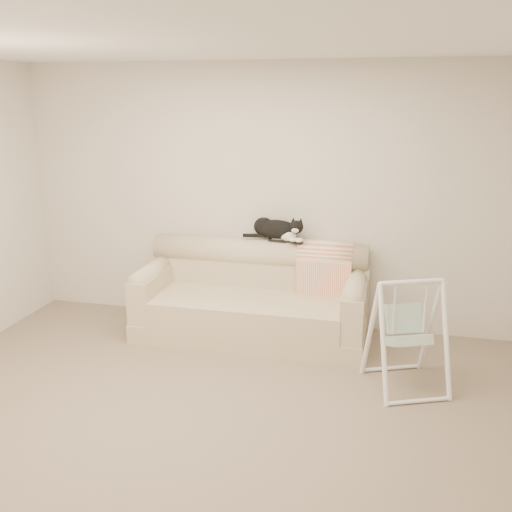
{
  "coord_description": "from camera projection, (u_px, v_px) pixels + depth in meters",
  "views": [
    {
      "loc": [
        1.2,
        -3.48,
        2.28
      ],
      "look_at": [
        0.07,
        1.27,
        0.9
      ],
      "focal_mm": 40.0,
      "sensor_mm": 36.0,
      "label": 1
    }
  ],
  "objects": [
    {
      "name": "throw_blanket",
      "position": [
        326.0,
        261.0,
        5.53
      ],
      "size": [
        0.52,
        0.38,
        0.58
      ],
      "color": "#E7764D",
      "rests_on": "sofa"
    },
    {
      "name": "sofa",
      "position": [
        253.0,
        300.0,
        5.57
      ],
      "size": [
        2.2,
        0.93,
        0.9
      ],
      "color": "#C1B389",
      "rests_on": "ground"
    },
    {
      "name": "room_shell",
      "position": [
        201.0,
        214.0,
        3.73
      ],
      "size": [
        5.04,
        4.04,
        2.6
      ],
      "color": "beige",
      "rests_on": "ground"
    },
    {
      "name": "baby_swing",
      "position": [
        407.0,
        334.0,
        4.52
      ],
      "size": [
        0.74,
        0.76,
        0.92
      ],
      "color": "white",
      "rests_on": "ground"
    },
    {
      "name": "tuxedo_cat",
      "position": [
        277.0,
        229.0,
        5.59
      ],
      "size": [
        0.62,
        0.31,
        0.24
      ],
      "color": "black",
      "rests_on": "sofa"
    },
    {
      "name": "remote_a",
      "position": [
        277.0,
        240.0,
        5.58
      ],
      "size": [
        0.18,
        0.06,
        0.03
      ],
      "color": "black",
      "rests_on": "sofa"
    },
    {
      "name": "remote_b",
      "position": [
        295.0,
        242.0,
        5.53
      ],
      "size": [
        0.17,
        0.13,
        0.02
      ],
      "color": "black",
      "rests_on": "sofa"
    },
    {
      "name": "ground_plane",
      "position": [
        206.0,
        420.0,
        4.15
      ],
      "size": [
        5.0,
        5.0,
        0.0
      ],
      "primitive_type": "plane",
      "color": "#7A6857",
      "rests_on": "ground"
    }
  ]
}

